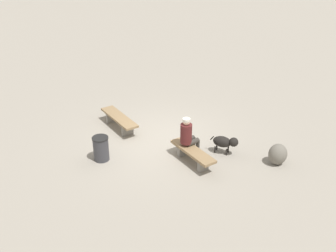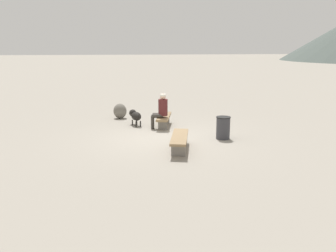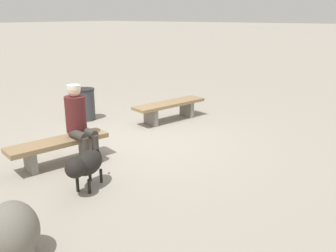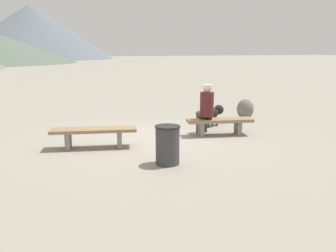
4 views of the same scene
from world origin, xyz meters
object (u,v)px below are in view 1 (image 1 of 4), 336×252
(bench_left, at_px, (119,119))
(bench_right, at_px, (193,153))
(dog, at_px, (225,142))
(trash_bin, at_px, (101,149))
(seated_person, at_px, (188,135))
(boulder, at_px, (278,154))

(bench_left, height_order, bench_right, bench_left)
(dog, bearing_deg, trash_bin, -151.02)
(seated_person, relative_size, boulder, 2.08)
(dog, relative_size, boulder, 1.33)
(bench_left, bearing_deg, dog, 30.52)
(bench_left, height_order, seated_person, seated_person)
(seated_person, height_order, trash_bin, seated_person)
(bench_right, bearing_deg, trash_bin, -127.50)
(bench_left, xyz_separation_m, seated_person, (2.83, 0.17, 0.41))
(bench_right, distance_m, trash_bin, 2.66)
(trash_bin, bearing_deg, boulder, 40.18)
(bench_right, height_order, boulder, boulder)
(seated_person, bearing_deg, dog, 62.04)
(bench_right, xyz_separation_m, trash_bin, (-2.07, -1.67, 0.05))
(seated_person, height_order, dog, seated_person)
(trash_bin, xyz_separation_m, boulder, (3.88, 3.27, -0.06))
(bench_right, distance_m, seated_person, 0.55)
(seated_person, relative_size, dog, 1.56)
(bench_left, xyz_separation_m, trash_bin, (1.08, -1.65, 0.04))
(bench_right, distance_m, boulder, 2.42)
(bench_left, height_order, boulder, boulder)
(seated_person, distance_m, trash_bin, 2.55)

